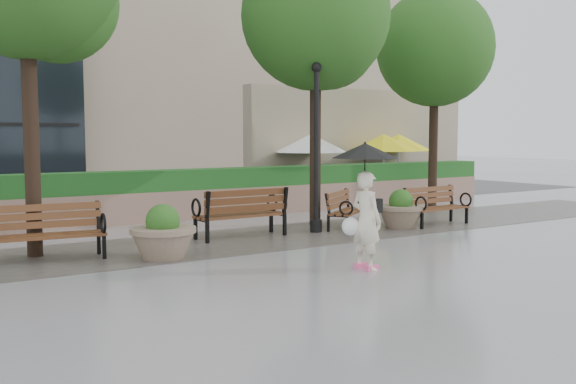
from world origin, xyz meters
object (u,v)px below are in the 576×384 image
bench_2 (241,223)px  pedestrian (365,193)px  bench_4 (437,214)px  planter_left (163,238)px  planter_right (401,213)px  bench_3 (347,217)px  lamppost (316,159)px  bench_1 (50,245)px

bench_2 → pedestrian: (0.14, -4.07, 0.97)m
bench_4 → pedestrian: 5.95m
planter_left → planter_right: planter_left is taller
bench_3 → planter_left: planter_left is taller
lamppost → planter_right: bearing=-14.6°
bench_2 → lamppost: 2.35m
bench_1 → planter_left: bench_1 is taller
pedestrian → bench_1: bearing=43.7°
bench_2 → pedestrian: bearing=91.4°
lamppost → pedestrian: (-1.73, -3.83, -0.44)m
pedestrian → planter_left: bearing=36.8°
bench_1 → bench_2: bearing=12.3°
bench_4 → planter_right: (-1.09, 0.15, 0.09)m
bench_4 → lamppost: bearing=164.0°
bench_1 → bench_4: bearing=3.1°
lamppost → bench_1: bearing=-178.1°
bench_2 → pedestrian: size_ratio=0.97×
bench_1 → bench_3: size_ratio=1.13×
bench_2 → pedestrian: pedestrian is taller
planter_left → bench_4: bearing=3.1°
bench_2 → planter_right: bearing=168.2°
bench_2 → planter_left: 2.75m
planter_right → bench_4: bearing=-8.0°
bench_4 → lamppost: size_ratio=0.47×
bench_3 → lamppost: bearing=153.4°
planter_left → lamppost: (4.25, 1.12, 1.33)m
bench_2 → bench_4: (5.11, -0.95, -0.04)m
bench_1 → planter_right: bench_1 is taller
planter_right → bench_1: bearing=177.4°
bench_3 → planter_right: (1.10, -0.72, 0.11)m
bench_2 → bench_3: 2.93m
pedestrian → planter_right: bearing=-56.1°
bench_1 → planter_left: (1.78, -0.92, 0.09)m
bench_4 → planter_right: 1.10m
bench_2 → lamppost: (1.87, -0.24, 1.40)m
planter_right → pedestrian: bearing=-139.9°
bench_1 → bench_3: bearing=9.2°
bench_1 → lamppost: 6.20m
bench_1 → bench_3: 7.10m
planter_right → pedestrian: 5.16m
lamppost → pedestrian: lamppost is taller
bench_3 → planter_right: bearing=-68.3°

